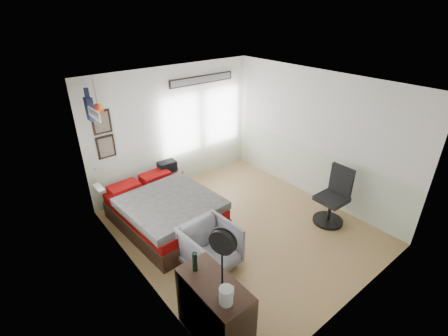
{
  "coord_description": "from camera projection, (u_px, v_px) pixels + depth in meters",
  "views": [
    {
      "loc": [
        -3.38,
        -3.65,
        3.84
      ],
      "look_at": [
        -0.1,
        0.4,
        1.15
      ],
      "focal_mm": 26.0,
      "sensor_mm": 36.0,
      "label": 1
    }
  ],
  "objects": [
    {
      "name": "dresser",
      "position": [
        215.0,
        310.0,
        3.99
      ],
      "size": [
        0.48,
        1.0,
        0.9
      ],
      "primitive_type": "cube",
      "color": "black",
      "rests_on": "ground_plane"
    },
    {
      "name": "bed",
      "position": [
        165.0,
        211.0,
        6.08
      ],
      "size": [
        1.63,
        2.2,
        0.68
      ],
      "rotation": [
        0.0,
        0.0,
        0.06
      ],
      "color": "black",
      "rests_on": "ground_plane"
    },
    {
      "name": "room_shell",
      "position": [
        233.0,
        148.0,
        5.52
      ],
      "size": [
        4.02,
        4.52,
        2.71
      ],
      "color": "silver",
      "rests_on": "ground_plane"
    },
    {
      "name": "stand_fan",
      "position": [
        223.0,
        243.0,
        3.5
      ],
      "size": [
        0.2,
        0.3,
        0.79
      ],
      "rotation": [
        0.0,
        0.0,
        0.41
      ],
      "color": "black",
      "rests_on": "dresser"
    },
    {
      "name": "black_bag",
      "position": [
        167.0,
        166.0,
        7.01
      ],
      "size": [
        0.39,
        0.26,
        0.22
      ],
      "primitive_type": "cube",
      "rotation": [
        0.0,
        0.0,
        -0.04
      ],
      "color": "black",
      "rests_on": "nightstand"
    },
    {
      "name": "wall_decor",
      "position": [
        128.0,
        108.0,
        5.94
      ],
      "size": [
        3.55,
        1.32,
        1.44
      ],
      "color": "black",
      "rests_on": "room_shell"
    },
    {
      "name": "nightstand",
      "position": [
        168.0,
        182.0,
        7.18
      ],
      "size": [
        0.58,
        0.48,
        0.55
      ],
      "primitive_type": "cube",
      "rotation": [
        0.0,
        0.0,
        -0.09
      ],
      "color": "black",
      "rests_on": "ground_plane"
    },
    {
      "name": "bottle",
      "position": [
        195.0,
        262.0,
        3.92
      ],
      "size": [
        0.07,
        0.07,
        0.26
      ],
      "primitive_type": "cylinder",
      "color": "black",
      "rests_on": "dresser"
    },
    {
      "name": "task_chair",
      "position": [
        333.0,
        201.0,
        6.16
      ],
      "size": [
        0.57,
        0.57,
        1.15
      ],
      "rotation": [
        0.0,
        0.0,
        -0.02
      ],
      "color": "black",
      "rests_on": "ground_plane"
    },
    {
      "name": "kettle",
      "position": [
        226.0,
        296.0,
        3.5
      ],
      "size": [
        0.19,
        0.16,
        0.21
      ],
      "rotation": [
        0.0,
        0.0,
        0.38
      ],
      "color": "silver",
      "rests_on": "dresser"
    },
    {
      "name": "armchair",
      "position": [
        210.0,
        247.0,
        5.14
      ],
      "size": [
        0.83,
        0.85,
        0.74
      ],
      "primitive_type": "imported",
      "rotation": [
        0.0,
        0.0,
        0.05
      ],
      "color": "slate",
      "rests_on": "ground_plane"
    },
    {
      "name": "ground_plane",
      "position": [
        241.0,
        228.0,
        6.17
      ],
      "size": [
        4.0,
        4.5,
        0.01
      ],
      "primitive_type": "cube",
      "color": "olive"
    }
  ]
}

